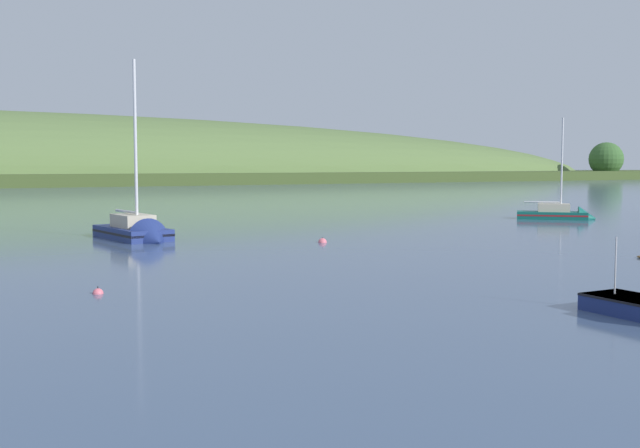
{
  "coord_description": "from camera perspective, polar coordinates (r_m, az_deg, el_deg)",
  "views": [
    {
      "loc": [
        -14.7,
        -1.25,
        5.28
      ],
      "look_at": [
        7.69,
        35.38,
        1.88
      ],
      "focal_mm": 41.8,
      "sensor_mm": 36.0,
      "label": 1
    }
  ],
  "objects": [
    {
      "name": "sailboat_near_mooring",
      "position": [
        76.42,
        17.98,
        0.57
      ],
      "size": [
        6.89,
        7.05,
        10.94
      ],
      "rotation": [
        0.0,
        0.0,
        5.48
      ],
      "color": "#0F564C",
      "rests_on": "ground"
    },
    {
      "name": "sailboat_far_left",
      "position": [
        54.17,
        -13.77,
        -0.83
      ],
      "size": [
        3.8,
        8.63,
        14.03
      ],
      "rotation": [
        0.0,
        0.0,
        4.8
      ],
      "color": "navy",
      "rests_on": "ground"
    },
    {
      "name": "mooring_buoy_foreground",
      "position": [
        50.94,
        0.19,
        -1.42
      ],
      "size": [
        0.6,
        0.6,
        0.68
      ],
      "color": "#E06675",
      "rests_on": "ground"
    },
    {
      "name": "mooring_buoy_off_fishing_boat",
      "position": [
        32.1,
        -16.63,
        -5.13
      ],
      "size": [
        0.45,
        0.45,
        0.53
      ],
      "color": "#E06675",
      "rests_on": "ground"
    }
  ]
}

